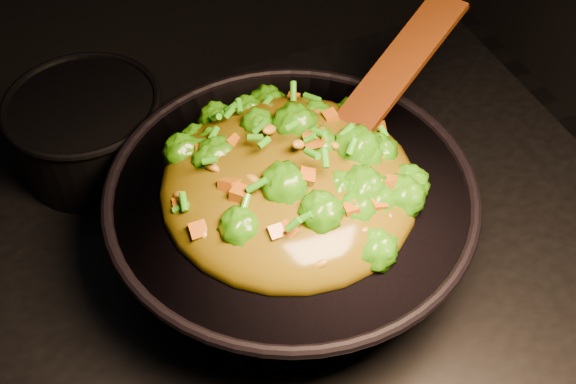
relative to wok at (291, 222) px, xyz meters
name	(u,v)px	position (x,y,z in m)	size (l,w,h in m)	color
wok	(291,222)	(0.00, 0.00, 0.00)	(0.46, 0.46, 0.13)	black
stir_fry	(289,159)	(0.00, 0.00, 0.12)	(0.32, 0.32, 0.11)	#2D7B08
spatula	(374,98)	(0.14, 0.06, 0.12)	(0.36, 0.05, 0.01)	#361303
back_pot	(89,132)	(-0.21, 0.27, 0.00)	(0.22, 0.22, 0.12)	black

